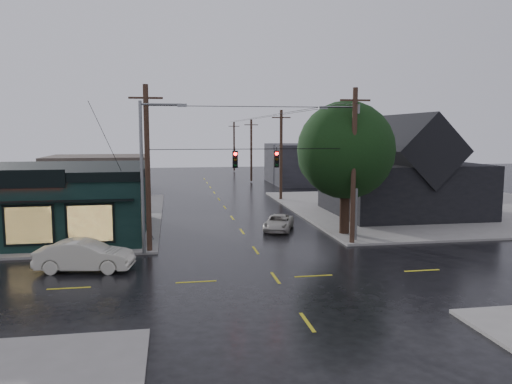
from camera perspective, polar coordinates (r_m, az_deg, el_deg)
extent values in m
plane|color=black|center=(25.66, 2.23, -9.78)|extent=(160.00, 160.00, 0.00)
cube|color=gray|center=(51.22, 19.78, -1.68)|extent=(28.00, 28.00, 0.15)
cube|color=black|center=(38.68, -24.43, -1.31)|extent=(16.00, 12.00, 4.20)
cube|color=black|center=(38.44, -24.60, 2.23)|extent=(16.30, 12.30, 0.60)
cube|color=black|center=(45.97, 16.30, 0.43)|extent=(12.00, 11.00, 4.50)
cylinder|color=black|center=(36.04, 10.11, -1.21)|extent=(0.70, 0.70, 4.39)
sphere|color=black|center=(35.71, 10.24, 4.75)|extent=(6.88, 6.88, 6.88)
cylinder|color=black|center=(30.99, -0.21, 4.93)|extent=(13.00, 0.04, 0.04)
cube|color=#372B28|center=(64.87, -17.56, 2.02)|extent=(12.00, 10.00, 4.40)
cube|color=#222327|center=(72.34, 7.30, 3.24)|extent=(14.00, 12.00, 5.60)
imported|color=beige|center=(28.18, -18.98, -6.89)|extent=(5.24, 2.48, 1.66)
imported|color=#BCB6AD|center=(37.51, 2.60, -3.53)|extent=(3.23, 4.55, 1.15)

